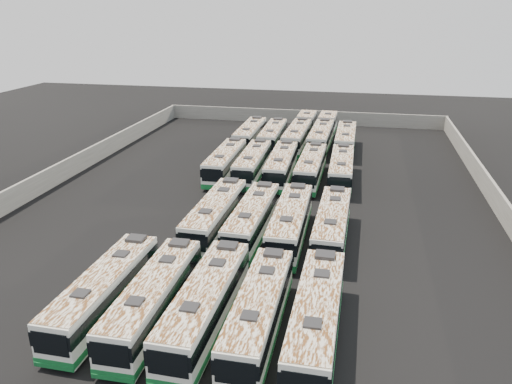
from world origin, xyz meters
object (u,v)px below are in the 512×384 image
bus_back_far_left (250,135)px  bus_back_center (300,132)px  bus_midback_center (281,166)px  bus_front_far_left (105,292)px  bus_back_left (273,136)px  bus_midfront_far_right (332,226)px  bus_midfront_left (215,216)px  bus_back_far_right (346,140)px  bus_front_left (154,299)px  bus_midback_right (311,168)px  bus_front_center (206,304)px  bus_midback_far_right (341,169)px  bus_midback_left (253,164)px  bus_midback_far_left (225,162)px  bus_front_far_right (316,318)px  bus_front_right (259,312)px  bus_back_right (323,133)px  bus_midfront_right (290,223)px  bus_midfront_center (252,219)px

bus_back_far_left → bus_back_center: 7.18m
bus_midback_center → bus_front_far_left: bearing=-104.6°
bus_back_far_left → bus_back_left: bus_back_far_left is taller
bus_front_far_left → bus_midfront_far_right: size_ratio=0.99×
bus_back_center → bus_midfront_left: bearing=-94.7°
bus_midfront_far_right → bus_back_far_right: 27.76m
bus_front_left → bus_midback_right: 28.63m
bus_midback_center → bus_back_far_right: size_ratio=1.01×
bus_front_center → bus_midback_far_right: 28.71m
bus_midback_left → bus_midback_far_left: bearing=-178.4°
bus_midback_far_left → bus_back_center: (6.48, 15.98, 0.03)m
bus_front_left → bus_midback_far_right: 29.65m
bus_back_far_right → bus_front_far_right: bearing=-90.0°
bus_back_far_left → bus_front_far_left: bearing=-90.4°
bus_front_far_right → bus_back_far_right: 40.77m
bus_midfront_left → bus_front_right: bearing=-62.9°
bus_midback_right → bus_back_right: size_ratio=0.62×
bus_midfront_far_right → bus_back_right: bearing=96.8°
bus_back_center → bus_back_far_right: (6.35, -3.17, -0.03)m
bus_front_center → bus_back_far_left: (-6.41, 40.80, -0.03)m
bus_front_center → bus_front_far_right: (6.51, -0.09, 0.01)m
bus_front_right → bus_back_far_right: size_ratio=0.98×
bus_back_far_left → bus_back_right: size_ratio=0.63×
bus_front_right → bus_midback_right: size_ratio=0.99×
bus_midback_center → bus_back_far_left: size_ratio=1.00×
bus_midfront_right → bus_back_far_right: size_ratio=1.02×
bus_front_left → bus_midfront_far_right: bearing=52.5°
bus_front_left → bus_back_left: bearing=89.5°
bus_back_right → bus_midback_right: bearing=-88.9°
bus_midback_left → bus_back_far_right: (9.72, 12.66, 0.01)m
bus_front_far_right → bus_back_far_right: bearing=90.4°
bus_front_far_left → bus_midback_center: size_ratio=0.98×
bus_midback_far_right → bus_front_center: bearing=-103.9°
bus_midback_far_right → bus_back_far_left: (-12.93, 12.84, 0.03)m
bus_front_center → bus_back_far_left: bearing=99.8°
bus_midfront_center → bus_front_center: bearing=-88.8°
bus_midfront_far_right → bus_midback_right: (-3.30, 14.93, -0.00)m
bus_midback_far_left → bus_back_center: size_ratio=0.63×
bus_front_left → bus_front_center: bearing=0.2°
bus_front_far_right → bus_midfront_far_right: 13.01m
bus_midback_left → bus_back_far_left: bearing=102.6°
bus_midback_far_right → bus_back_right: size_ratio=0.62×
bus_front_right → bus_midback_left: bus_midback_left is taller
bus_back_center → bus_back_right: 3.15m
bus_front_center → bus_midfront_far_right: (6.52, 12.92, -0.04)m
bus_midback_center → bus_back_center: bearing=88.1°
bus_midfront_center → bus_midfront_far_right: bus_midfront_far_right is taller
bus_midfront_far_right → bus_midback_far_left: size_ratio=0.99×
bus_front_left → bus_front_right: bus_front_left is taller
bus_front_center → bus_midfront_right: (3.18, 12.66, -0.00)m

